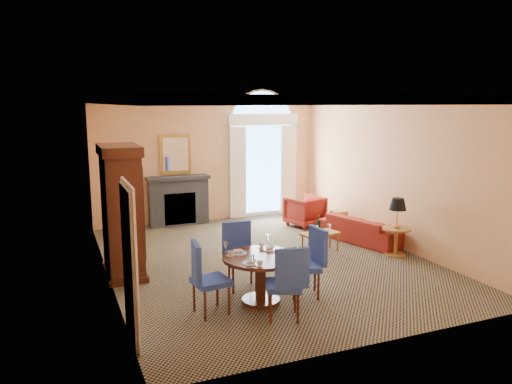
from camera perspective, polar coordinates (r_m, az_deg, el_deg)
name	(u,v)px	position (r m, az deg, el deg)	size (l,w,h in m)	color
ground	(265,260)	(10.05, 1.09, -7.79)	(7.50, 7.50, 0.00)	#12123A
room_envelope	(252,132)	(10.18, -0.49, 6.86)	(6.04, 7.52, 3.45)	#ECAA70
armoire	(122,214)	(9.25, -15.08, -2.40)	(0.68, 1.21, 2.37)	#3E190E
dining_table	(261,268)	(7.86, 0.55, -8.69)	(1.20, 1.20, 0.96)	#3E190E
dining_chair_north	(240,251)	(8.50, -1.89, -6.71)	(0.57, 0.57, 1.12)	#263F95
dining_chair_south	(288,279)	(7.21, 3.64, -9.87)	(0.64, 0.64, 1.12)	#263F95
dining_chair_east	(311,257)	(8.19, 6.33, -7.43)	(0.64, 0.64, 1.12)	#263F95
dining_chair_west	(204,274)	(7.44, -5.95, -9.27)	(0.57, 0.56, 1.12)	#263F95
sofa	(362,229)	(11.51, 12.05, -4.17)	(1.99, 0.78, 0.58)	#A1261D
armchair	(305,211)	(12.74, 5.59, -2.17)	(0.81, 0.83, 0.76)	#A1261D
coffee_table	(320,233)	(10.59, 7.35, -4.70)	(0.86, 0.59, 0.79)	#A06A30
side_table	(397,220)	(10.55, 15.81, -3.08)	(0.58, 0.58, 1.18)	#A06A30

